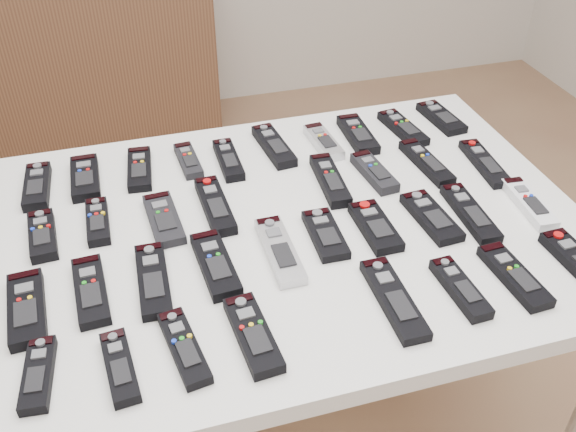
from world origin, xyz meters
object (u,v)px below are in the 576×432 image
object	(u,v)px
sideboard	(41,67)
remote_7	(358,135)
remote_5	(274,146)
remote_15	(374,172)
remote_0	(37,186)
remote_31	(253,334)
remote_4	(228,160)
remote_16	(426,162)
remote_9	(441,118)
remote_23	(325,234)
remote_29	(120,367)
remote_12	(164,219)
remote_13	(215,206)
remote_17	(485,163)
remote_24	(375,227)
remote_22	(280,250)
remote_26	(470,213)
remote_19	(91,291)
remote_21	(216,264)
remote_11	(98,222)
remote_1	(85,178)
remote_2	(140,169)
remote_18	(27,308)
remote_32	(394,299)
remote_8	(403,128)
remote_20	(153,280)
remote_33	(460,288)
remote_34	(514,276)
remote_30	(184,347)
remote_3	(188,160)
remote_10	(43,236)
remote_6	(323,142)
remote_25	(431,217)
table	(288,245)
remote_14	(330,180)
remote_28	(38,374)
remote_27	(529,203)

from	to	relation	value
sideboard	remote_7	world-z (taller)	remote_7
remote_5	remote_15	distance (m)	0.26
remote_0	remote_31	distance (m)	0.67
remote_4	remote_16	xyz separation A→B (m)	(0.45, -0.14, -0.00)
remote_9	sideboard	bearing A→B (deg)	120.11
remote_4	remote_5	bearing A→B (deg)	14.18
remote_23	remote_29	size ratio (longest dim) A/B	1.03
remote_12	remote_13	xyz separation A→B (m)	(0.11, 0.01, 0.00)
remote_17	remote_24	world-z (taller)	remote_24
remote_0	remote_13	size ratio (longest dim) A/B	0.85
remote_22	remote_26	distance (m)	0.42
remote_22	remote_7	bearing A→B (deg)	50.38
remote_19	remote_21	size ratio (longest dim) A/B	0.97
remote_16	remote_21	bearing A→B (deg)	-163.16
remote_11	remote_12	world-z (taller)	remote_11
remote_15	remote_22	distance (m)	0.35
remote_1	remote_5	distance (m)	0.45
remote_12	remote_2	bearing A→B (deg)	94.17
remote_5	remote_18	world-z (taller)	same
remote_2	remote_15	distance (m)	0.55
remote_4	remote_24	world-z (taller)	same
remote_32	remote_17	bearing A→B (deg)	42.85
remote_2	remote_8	size ratio (longest dim) A/B	0.96
remote_20	remote_33	world-z (taller)	remote_33
remote_17	remote_34	world-z (taller)	remote_34
remote_26	remote_30	size ratio (longest dim) A/B	1.16
remote_15	remote_3	bearing A→B (deg)	150.89
remote_18	remote_26	bearing A→B (deg)	-1.32
remote_4	remote_34	bearing A→B (deg)	-51.74
remote_10	remote_34	size ratio (longest dim) A/B	0.86
remote_3	remote_2	bearing A→B (deg)	179.63
remote_16	remote_6	bearing A→B (deg)	138.06
remote_26	remote_3	bearing A→B (deg)	147.52
remote_0	remote_9	distance (m)	1.02
remote_1	remote_22	xyz separation A→B (m)	(0.36, -0.37, -0.00)
remote_25	remote_33	xyz separation A→B (m)	(-0.05, -0.21, 0.00)
table	remote_0	size ratio (longest dim) A/B	7.56
remote_22	remote_34	xyz separation A→B (m)	(0.40, -0.19, 0.00)
remote_4	remote_11	distance (m)	0.35
remote_17	remote_25	size ratio (longest dim) A/B	1.13
remote_16	remote_23	size ratio (longest dim) A/B	1.23
remote_14	remote_29	world-z (taller)	remote_14
remote_24	remote_30	world-z (taller)	remote_24
remote_18	remote_31	bearing A→B (deg)	-28.26
remote_12	remote_31	size ratio (longest dim) A/B	0.97
remote_28	remote_8	bearing A→B (deg)	38.06
remote_31	remote_5	bearing A→B (deg)	66.92
remote_19	remote_27	size ratio (longest dim) A/B	1.03
remote_32	remote_4	bearing A→B (deg)	109.53
table	remote_8	bearing A→B (deg)	36.20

